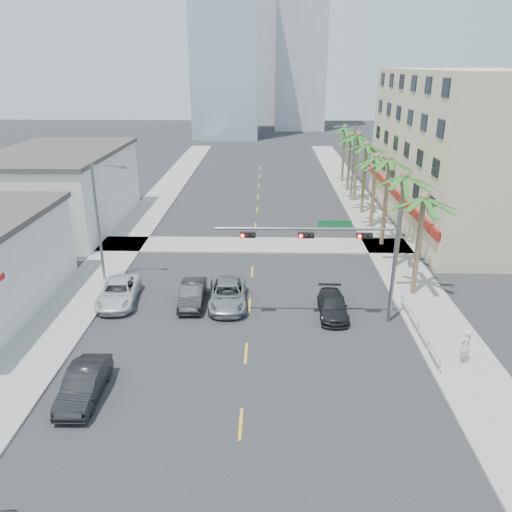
{
  "coord_description": "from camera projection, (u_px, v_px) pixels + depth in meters",
  "views": [
    {
      "loc": [
        1.11,
        -20.57,
        15.46
      ],
      "look_at": [
        0.43,
        10.4,
        3.5
      ],
      "focal_mm": 35.0,
      "sensor_mm": 36.0,
      "label": 1
    }
  ],
  "objects": [
    {
      "name": "car_parked_far",
      "position": [
        118.0,
        292.0,
        34.35
      ],
      "size": [
        2.96,
        5.57,
        1.49
      ],
      "primitive_type": "imported",
      "rotation": [
        0.0,
        0.0,
        0.09
      ],
      "color": "silver",
      "rests_on": "ground"
    },
    {
      "name": "tower_far_left",
      "position": [
        225.0,
        20.0,
        104.89
      ],
      "size": [
        14.0,
        14.0,
        48.0
      ],
      "primitive_type": "cube",
      "color": "#99B2C6",
      "rests_on": "ground"
    },
    {
      "name": "car_lane_left",
      "position": [
        192.0,
        294.0,
        34.12
      ],
      "size": [
        1.67,
        4.56,
        1.49
      ],
      "primitive_type": "imported",
      "rotation": [
        0.0,
        0.0,
        0.02
      ],
      "color": "black",
      "rests_on": "ground"
    },
    {
      "name": "palm_tree_1",
      "position": [
        405.0,
        177.0,
        37.9
      ],
      "size": [
        4.8,
        4.8,
        8.16
      ],
      "color": "brown",
      "rests_on": "ground"
    },
    {
      "name": "pedestrian",
      "position": [
        465.0,
        346.0,
        27.07
      ],
      "size": [
        0.84,
        0.72,
        1.96
      ],
      "primitive_type": "imported",
      "rotation": [
        0.0,
        0.0,
        3.55
      ],
      "color": "silver",
      "rests_on": "sidewalk_right"
    },
    {
      "name": "car_lane_right",
      "position": [
        333.0,
        306.0,
        32.68
      ],
      "size": [
        1.9,
        4.52,
        1.3
      ],
      "primitive_type": "imported",
      "rotation": [
        0.0,
        0.0,
        -0.02
      ],
      "color": "black",
      "rests_on": "ground"
    },
    {
      "name": "guardrail",
      "position": [
        419.0,
        328.0,
        29.92
      ],
      "size": [
        0.08,
        8.08,
        1.0
      ],
      "color": "silver",
      "rests_on": "ground"
    },
    {
      "name": "car_lane_center",
      "position": [
        228.0,
        294.0,
        34.03
      ],
      "size": [
        2.78,
        5.57,
        1.52
      ],
      "primitive_type": "imported",
      "rotation": [
        0.0,
        0.0,
        0.05
      ],
      "color": "#A5A4A9",
      "rests_on": "ground"
    },
    {
      "name": "palm_tree_7",
      "position": [
        345.0,
        128.0,
        67.0
      ],
      "size": [
        4.8,
        4.8,
        8.16
      ],
      "color": "brown",
      "rests_on": "ground"
    },
    {
      "name": "palm_tree_0",
      "position": [
        424.0,
        199.0,
        33.18
      ],
      "size": [
        4.8,
        4.8,
        7.8
      ],
      "color": "brown",
      "rests_on": "ground"
    },
    {
      "name": "building_left_far",
      "position": [
        61.0,
        190.0,
        49.99
      ],
      "size": [
        11.0,
        18.0,
        7.2
      ],
      "primitive_type": "cube",
      "color": "beige",
      "rests_on": "ground"
    },
    {
      "name": "building_right",
      "position": [
        477.0,
        149.0,
        49.6
      ],
      "size": [
        15.25,
        28.0,
        15.0
      ],
      "color": "beige",
      "rests_on": "ground"
    },
    {
      "name": "tower_far_center",
      "position": [
        253.0,
        42.0,
        133.84
      ],
      "size": [
        16.0,
        16.0,
        42.0
      ],
      "primitive_type": "cube",
      "color": "#ADADB2",
      "rests_on": "ground"
    },
    {
      "name": "palm_tree_4",
      "position": [
        367.0,
        145.0,
        52.45
      ],
      "size": [
        4.8,
        4.8,
        8.16
      ],
      "color": "brown",
      "rests_on": "ground"
    },
    {
      "name": "sidewalk_right",
      "position": [
        392.0,
        254.0,
        43.15
      ],
      "size": [
        4.0,
        120.0,
        0.15
      ],
      "primitive_type": "cube",
      "color": "gray",
      "rests_on": "ground"
    },
    {
      "name": "sidewalk_left",
      "position": [
        117.0,
        252.0,
        43.64
      ],
      "size": [
        4.0,
        120.0,
        0.15
      ],
      "primitive_type": "cube",
      "color": "gray",
      "rests_on": "ground"
    },
    {
      "name": "ground",
      "position": [
        243.0,
        397.0,
        24.77
      ],
      "size": [
        260.0,
        260.0,
        0.0
      ],
      "primitive_type": "plane",
      "color": "#262628",
      "rests_on": "ground"
    },
    {
      "name": "streetlight_right",
      "position": [
        352.0,
        159.0,
        58.17
      ],
      "size": [
        2.55,
        0.25,
        9.0
      ],
      "color": "slate",
      "rests_on": "ground"
    },
    {
      "name": "traffic_signal_mast",
      "position": [
        343.0,
        247.0,
        30.25
      ],
      "size": [
        11.12,
        0.54,
        7.2
      ],
      "color": "slate",
      "rests_on": "ground"
    },
    {
      "name": "palm_tree_2",
      "position": [
        389.0,
        160.0,
        42.62
      ],
      "size": [
        4.8,
        4.8,
        8.52
      ],
      "color": "brown",
      "rests_on": "ground"
    },
    {
      "name": "car_parked_mid",
      "position": [
        84.0,
        384.0,
        24.48
      ],
      "size": [
        1.7,
        4.67,
        1.53
      ],
      "primitive_type": "imported",
      "rotation": [
        0.0,
        0.0,
        0.02
      ],
      "color": "black",
      "rests_on": "ground"
    },
    {
      "name": "sidewalk_cross",
      "position": [
        254.0,
        245.0,
        45.26
      ],
      "size": [
        80.0,
        4.0,
        0.15
      ],
      "primitive_type": "cube",
      "color": "gray",
      "rests_on": "ground"
    },
    {
      "name": "streetlight_left",
      "position": [
        100.0,
        217.0,
        36.23
      ],
      "size": [
        2.55,
        0.25,
        9.0
      ],
      "color": "slate",
      "rests_on": "ground"
    },
    {
      "name": "palm_tree_6",
      "position": [
        351.0,
        136.0,
        62.27
      ],
      "size": [
        4.8,
        4.8,
        7.8
      ],
      "color": "brown",
      "rests_on": "ground"
    },
    {
      "name": "palm_tree_5",
      "position": [
        358.0,
        135.0,
        57.17
      ],
      "size": [
        4.8,
        4.8,
        8.52
      ],
      "color": "brown",
      "rests_on": "ground"
    },
    {
      "name": "palm_tree_3",
      "position": [
        376.0,
        157.0,
        47.72
      ],
      "size": [
        4.8,
        4.8,
        7.8
      ],
      "color": "brown",
      "rests_on": "ground"
    }
  ]
}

